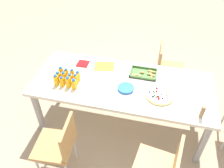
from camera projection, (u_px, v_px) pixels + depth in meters
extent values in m
plane|color=tan|center=(121.00, 122.00, 3.25)|extent=(12.00, 12.00, 0.00)
cube|color=silver|center=(122.00, 84.00, 2.77)|extent=(2.19, 0.92, 0.04)
cube|color=#99999E|center=(39.00, 112.00, 2.91)|extent=(0.06, 0.06, 0.71)
cube|color=#99999E|center=(202.00, 144.00, 2.56)|extent=(0.06, 0.06, 0.71)
cube|color=#99999E|center=(62.00, 76.00, 3.47)|extent=(0.06, 0.06, 0.71)
cube|color=#99999E|center=(199.00, 98.00, 3.11)|extent=(0.06, 0.06, 0.71)
cylinder|color=silver|center=(222.00, 120.00, 3.01)|extent=(0.02, 0.02, 0.41)
cube|color=#B7844C|center=(171.00, 69.00, 3.44)|extent=(0.41, 0.41, 0.04)
cube|color=#B7844C|center=(160.00, 58.00, 3.35)|extent=(0.04, 0.38, 0.38)
cylinder|color=silver|center=(178.00, 77.00, 3.70)|extent=(0.02, 0.02, 0.41)
cylinder|color=silver|center=(178.00, 90.00, 3.46)|extent=(0.02, 0.02, 0.41)
cylinder|color=silver|center=(158.00, 74.00, 3.75)|extent=(0.02, 0.02, 0.41)
cylinder|color=silver|center=(157.00, 87.00, 3.51)|extent=(0.02, 0.02, 0.41)
cube|color=#B7844C|center=(54.00, 146.00, 2.43)|extent=(0.43, 0.43, 0.04)
cube|color=#B7844C|center=(68.00, 137.00, 2.28)|extent=(0.06, 0.38, 0.38)
cylinder|color=silver|center=(49.00, 144.00, 2.73)|extent=(0.02, 0.02, 0.41)
cylinder|color=silver|center=(75.00, 148.00, 2.69)|extent=(0.02, 0.02, 0.41)
cube|color=#B7844C|center=(154.00, 167.00, 2.25)|extent=(0.45, 0.45, 0.04)
cube|color=#B7844C|center=(176.00, 163.00, 2.07)|extent=(0.09, 0.38, 0.38)
cylinder|color=silver|center=(141.00, 161.00, 2.57)|extent=(0.02, 0.02, 0.41)
cylinder|color=#FAAE14|center=(56.00, 81.00, 2.68)|extent=(0.06, 0.06, 0.13)
cylinder|color=blue|center=(55.00, 76.00, 2.64)|extent=(0.04, 0.04, 0.02)
cylinder|color=#F9AC14|center=(62.00, 82.00, 2.67)|extent=(0.05, 0.05, 0.12)
cylinder|color=blue|center=(61.00, 78.00, 2.63)|extent=(0.03, 0.03, 0.02)
cylinder|color=#FAAC14|center=(68.00, 83.00, 2.66)|extent=(0.06, 0.06, 0.13)
cylinder|color=blue|center=(67.00, 78.00, 2.61)|extent=(0.04, 0.04, 0.02)
cylinder|color=#F9AC14|center=(74.00, 84.00, 2.64)|extent=(0.06, 0.06, 0.12)
cylinder|color=blue|center=(74.00, 80.00, 2.60)|extent=(0.04, 0.04, 0.02)
cylinder|color=#FAAC14|center=(58.00, 77.00, 2.75)|extent=(0.06, 0.06, 0.12)
cylinder|color=blue|center=(57.00, 73.00, 2.70)|extent=(0.04, 0.04, 0.02)
cylinder|color=#FAAE14|center=(64.00, 78.00, 2.72)|extent=(0.06, 0.06, 0.13)
cylinder|color=blue|center=(63.00, 73.00, 2.67)|extent=(0.04, 0.04, 0.02)
cylinder|color=#FAAD14|center=(70.00, 79.00, 2.71)|extent=(0.06, 0.06, 0.12)
cylinder|color=blue|center=(70.00, 75.00, 2.67)|extent=(0.04, 0.04, 0.02)
cylinder|color=#FAAD14|center=(76.00, 80.00, 2.70)|extent=(0.06, 0.06, 0.12)
cylinder|color=blue|center=(75.00, 75.00, 2.66)|extent=(0.04, 0.04, 0.02)
cylinder|color=#F9AC14|center=(61.00, 73.00, 2.79)|extent=(0.06, 0.06, 0.13)
cylinder|color=blue|center=(60.00, 68.00, 2.74)|extent=(0.04, 0.04, 0.02)
cylinder|color=#F9AE14|center=(67.00, 74.00, 2.78)|extent=(0.05, 0.05, 0.13)
cylinder|color=blue|center=(66.00, 69.00, 2.73)|extent=(0.04, 0.04, 0.02)
cylinder|color=#FAAC14|center=(72.00, 75.00, 2.77)|extent=(0.05, 0.05, 0.13)
cylinder|color=blue|center=(72.00, 70.00, 2.72)|extent=(0.03, 0.03, 0.02)
cylinder|color=#FAAC14|center=(78.00, 76.00, 2.75)|extent=(0.06, 0.06, 0.12)
cylinder|color=blue|center=(77.00, 72.00, 2.71)|extent=(0.04, 0.04, 0.02)
cylinder|color=tan|center=(160.00, 96.00, 2.57)|extent=(0.32, 0.32, 0.02)
cylinder|color=white|center=(160.00, 95.00, 2.56)|extent=(0.30, 0.30, 0.01)
sphere|color=#1E1947|center=(157.00, 96.00, 2.53)|extent=(0.02, 0.02, 0.02)
sphere|color=#1E1947|center=(163.00, 98.00, 2.51)|extent=(0.02, 0.02, 0.02)
sphere|color=#66B238|center=(170.00, 91.00, 2.60)|extent=(0.02, 0.02, 0.02)
sphere|color=red|center=(157.00, 91.00, 2.59)|extent=(0.02, 0.02, 0.02)
sphere|color=#66B238|center=(155.00, 95.00, 2.54)|extent=(0.02, 0.02, 0.02)
sphere|color=red|center=(159.00, 97.00, 2.53)|extent=(0.02, 0.02, 0.02)
sphere|color=#66B238|center=(165.00, 88.00, 2.63)|extent=(0.02, 0.02, 0.02)
sphere|color=red|center=(159.00, 99.00, 2.50)|extent=(0.02, 0.02, 0.02)
sphere|color=#1E1947|center=(162.00, 94.00, 2.56)|extent=(0.02, 0.02, 0.02)
sphere|color=#1E1947|center=(150.00, 92.00, 2.59)|extent=(0.02, 0.02, 0.02)
sphere|color=#1E1947|center=(158.00, 97.00, 2.53)|extent=(0.02, 0.02, 0.02)
sphere|color=#66B238|center=(166.00, 95.00, 2.55)|extent=(0.02, 0.02, 0.02)
sphere|color=red|center=(159.00, 98.00, 2.51)|extent=(0.02, 0.02, 0.02)
sphere|color=red|center=(157.00, 88.00, 2.63)|extent=(0.03, 0.03, 0.03)
sphere|color=#66B238|center=(155.00, 92.00, 2.58)|extent=(0.02, 0.02, 0.02)
sphere|color=#1E1947|center=(153.00, 96.00, 2.53)|extent=(0.02, 0.02, 0.02)
sphere|color=#66B238|center=(156.00, 97.00, 2.52)|extent=(0.02, 0.02, 0.02)
sphere|color=#1E1947|center=(154.00, 91.00, 2.59)|extent=(0.02, 0.02, 0.02)
cube|color=#477238|center=(143.00, 74.00, 2.88)|extent=(0.33, 0.23, 0.01)
cube|color=#477238|center=(142.00, 78.00, 2.79)|extent=(0.33, 0.01, 0.03)
cube|color=#477238|center=(145.00, 68.00, 2.95)|extent=(0.33, 0.01, 0.03)
cube|color=#477238|center=(131.00, 71.00, 2.90)|extent=(0.01, 0.23, 0.03)
cube|color=#477238|center=(156.00, 75.00, 2.84)|extent=(0.01, 0.23, 0.03)
ellipsoid|color=tan|center=(142.00, 72.00, 2.87)|extent=(0.05, 0.04, 0.03)
ellipsoid|color=tan|center=(154.00, 72.00, 2.88)|extent=(0.05, 0.03, 0.03)
ellipsoid|color=tan|center=(134.00, 75.00, 2.83)|extent=(0.05, 0.04, 0.03)
ellipsoid|color=tan|center=(152.00, 75.00, 2.83)|extent=(0.04, 0.03, 0.02)
ellipsoid|color=tan|center=(150.00, 71.00, 2.90)|extent=(0.05, 0.03, 0.03)
ellipsoid|color=tan|center=(152.00, 75.00, 2.83)|extent=(0.05, 0.04, 0.03)
ellipsoid|color=tan|center=(151.00, 71.00, 2.89)|extent=(0.05, 0.03, 0.03)
ellipsoid|color=tan|center=(150.00, 74.00, 2.85)|extent=(0.05, 0.04, 0.03)
ellipsoid|color=tan|center=(140.00, 76.00, 2.82)|extent=(0.05, 0.03, 0.03)
ellipsoid|color=tan|center=(151.00, 77.00, 2.80)|extent=(0.04, 0.03, 0.03)
ellipsoid|color=tan|center=(136.00, 75.00, 2.84)|extent=(0.05, 0.03, 0.03)
ellipsoid|color=tan|center=(149.00, 74.00, 2.85)|extent=(0.05, 0.03, 0.03)
cylinder|color=blue|center=(126.00, 89.00, 2.67)|extent=(0.20, 0.20, 0.00)
cylinder|color=blue|center=(126.00, 89.00, 2.66)|extent=(0.20, 0.20, 0.00)
cylinder|color=blue|center=(126.00, 88.00, 2.66)|extent=(0.20, 0.20, 0.00)
cylinder|color=blue|center=(126.00, 88.00, 2.66)|extent=(0.20, 0.20, 0.00)
cylinder|color=blue|center=(126.00, 88.00, 2.65)|extent=(0.20, 0.20, 0.00)
cylinder|color=blue|center=(126.00, 87.00, 2.65)|extent=(0.20, 0.20, 0.00)
cube|color=red|center=(83.00, 64.00, 3.04)|extent=(0.15, 0.15, 0.01)
cylinder|color=#9E7A56|center=(202.00, 112.00, 2.30)|extent=(0.04, 0.04, 0.15)
cube|color=yellow|center=(104.00, 66.00, 3.00)|extent=(0.29, 0.25, 0.01)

